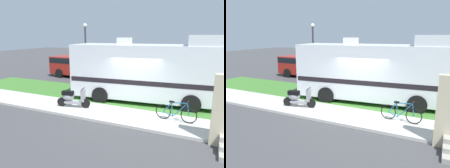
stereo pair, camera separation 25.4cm
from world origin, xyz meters
TOP-DOWN VIEW (x-y plane):
  - ground_plane at (0.00, 0.00)m, footprint 80.00×80.00m
  - sidewalk at (0.00, -1.20)m, footprint 24.00×2.00m
  - grass_strip at (0.00, 1.50)m, footprint 24.00×3.40m
  - motorhome_rv at (0.22, 1.56)m, footprint 7.99×3.16m
  - scooter at (-2.73, -1.23)m, footprint 1.67×0.63m
  - bicycle at (2.17, -0.94)m, footprint 1.67×0.52m
  - pickup_truck_near at (-7.26, 5.99)m, footprint 5.66×2.37m
  - street_lamp_post at (-4.84, 3.60)m, footprint 0.28×0.28m

SIDE VIEW (x-z plane):
  - ground_plane at x=0.00m, z-range 0.00..0.00m
  - grass_strip at x=0.00m, z-range 0.00..0.08m
  - sidewalk at x=0.00m, z-range 0.00..0.12m
  - bicycle at x=2.17m, z-range 0.05..0.92m
  - scooter at x=-2.73m, z-range 0.09..1.06m
  - pickup_truck_near at x=-7.26m, z-range 0.07..1.82m
  - motorhome_rv at x=0.22m, z-range -0.09..3.50m
  - street_lamp_post at x=-4.84m, z-range 0.46..4.82m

